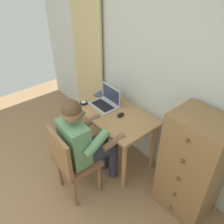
# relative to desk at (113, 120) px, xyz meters

# --- Properties ---
(wall_back) EXTENTS (4.80, 0.05, 2.50)m
(wall_back) POSITION_rel_desk_xyz_m (0.29, 0.37, 0.65)
(wall_back) COLOR silver
(wall_back) RESTS_ON ground_plane
(curtain_panel) EXTENTS (0.64, 0.03, 2.20)m
(curtain_panel) POSITION_rel_desk_xyz_m (-0.90, 0.30, 0.50)
(curtain_panel) COLOR #CCB77A
(curtain_panel) RESTS_ON ground_plane
(desk) EXTENTS (1.05, 0.60, 0.72)m
(desk) POSITION_rel_desk_xyz_m (0.00, 0.00, 0.00)
(desk) COLOR tan
(desk) RESTS_ON ground_plane
(dresser) EXTENTS (0.53, 0.45, 1.16)m
(dresser) POSITION_rel_desk_xyz_m (1.05, 0.10, -0.02)
(dresser) COLOR olive
(dresser) RESTS_ON ground_plane
(chair) EXTENTS (0.44, 0.42, 0.89)m
(chair) POSITION_rel_desk_xyz_m (0.15, -0.70, -0.10)
(chair) COLOR brown
(chair) RESTS_ON ground_plane
(person_seated) EXTENTS (0.54, 0.60, 1.20)m
(person_seated) POSITION_rel_desk_xyz_m (0.15, -0.52, 0.08)
(person_seated) COLOR #33384C
(person_seated) RESTS_ON ground_plane
(laptop) EXTENTS (0.35, 0.26, 0.24)m
(laptop) POSITION_rel_desk_xyz_m (-0.17, 0.04, 0.17)
(laptop) COLOR #B7BABF
(laptop) RESTS_ON desk
(computer_mouse) EXTENTS (0.07, 0.11, 0.03)m
(computer_mouse) POSITION_rel_desk_xyz_m (0.12, 0.02, 0.13)
(computer_mouse) COLOR black
(computer_mouse) RESTS_ON desk
(desk_clock) EXTENTS (0.09, 0.09, 0.03)m
(desk_clock) POSITION_rel_desk_xyz_m (-0.38, -0.16, 0.13)
(desk_clock) COLOR black
(desk_clock) RESTS_ON desk
(notebook_pad) EXTENTS (0.24, 0.20, 0.01)m
(notebook_pad) POSITION_rel_desk_xyz_m (-0.38, 0.15, 0.12)
(notebook_pad) COLOR #3D4C6B
(notebook_pad) RESTS_ON desk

